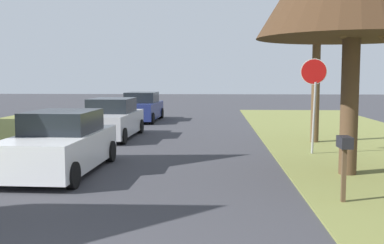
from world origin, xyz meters
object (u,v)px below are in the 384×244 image
object	(u,v)px
stop_sign_far	(314,85)
parked_sedan_navy	(141,108)
curbside_mailbox	(345,150)
parked_sedan_silver	(111,120)
parked_sedan_white	(61,144)

from	to	relation	value
stop_sign_far	parked_sedan_navy	xyz separation A→B (m)	(-7.07, 10.84, -1.46)
curbside_mailbox	parked_sedan_navy	bearing A→B (deg)	111.47
parked_sedan_silver	curbside_mailbox	distance (m)	11.54
stop_sign_far	parked_sedan_silver	size ratio (longest dim) A/B	0.66
parked_sedan_white	curbside_mailbox	bearing A→B (deg)	-22.86
stop_sign_far	parked_sedan_silver	xyz separation A→B (m)	(-7.18, 3.76, -1.46)
stop_sign_far	parked_sedan_white	size ratio (longest dim) A/B	0.66
parked_sedan_silver	parked_sedan_navy	world-z (taller)	same
parked_sedan_white	parked_sedan_silver	world-z (taller)	same
stop_sign_far	parked_sedan_silver	world-z (taller)	stop_sign_far
parked_sedan_navy	curbside_mailbox	bearing A→B (deg)	-68.53
parked_sedan_white	parked_sedan_navy	distance (m)	13.84
stop_sign_far	curbside_mailbox	bearing A→B (deg)	-95.72
curbside_mailbox	parked_sedan_white	bearing A→B (deg)	157.14
parked_sedan_white	parked_sedan_navy	bearing A→B (deg)	90.38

